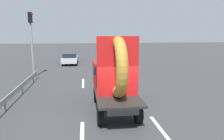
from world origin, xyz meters
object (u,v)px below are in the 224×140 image
(traffic_light, at_px, (31,35))
(oncoming_car, at_px, (70,56))
(distant_sedan, at_px, (70,58))
(flatbed_truck, at_px, (113,76))

(traffic_light, relative_size, oncoming_car, 1.40)
(distant_sedan, bearing_deg, flatbed_truck, -78.26)
(oncoming_car, bearing_deg, flatbed_truck, -79.21)
(flatbed_truck, distance_m, distant_sedan, 16.16)
(traffic_light, bearing_deg, distant_sedan, 69.57)
(traffic_light, xyz_separation_m, oncoming_car, (2.58, 9.34, -2.97))
(distant_sedan, height_order, oncoming_car, distant_sedan)
(flatbed_truck, relative_size, traffic_light, 0.90)
(flatbed_truck, distance_m, traffic_light, 10.60)
(traffic_light, height_order, oncoming_car, traffic_light)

